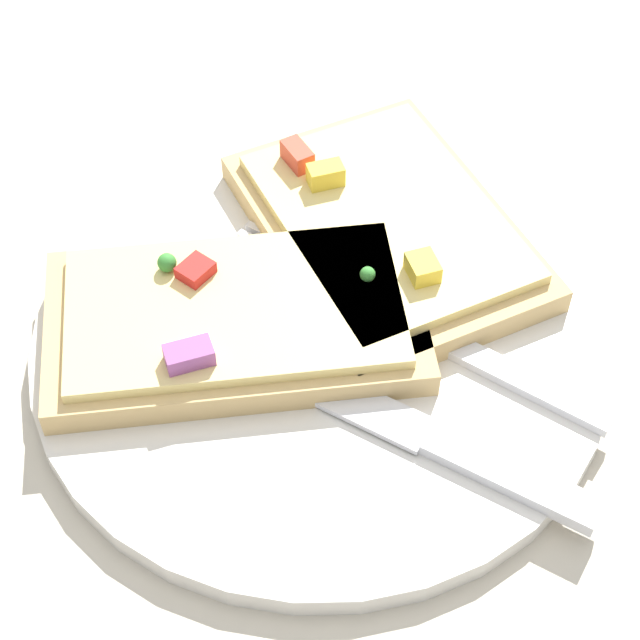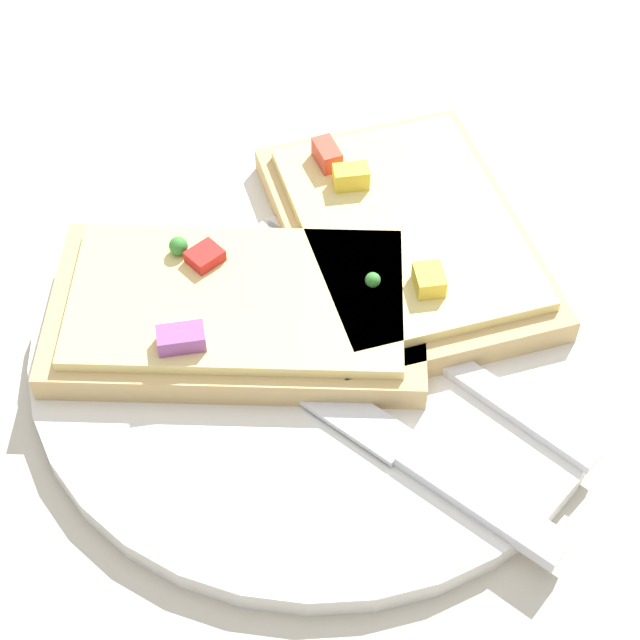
# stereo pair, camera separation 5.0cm
# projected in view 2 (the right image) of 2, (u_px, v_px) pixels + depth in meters

# --- Properties ---
(ground_plane) EXTENTS (4.00, 4.00, 0.00)m
(ground_plane) POSITION_uv_depth(u_px,v_px,m) (320.00, 349.00, 0.52)
(ground_plane) COLOR #BCB29E
(plate) EXTENTS (0.28, 0.28, 0.01)m
(plate) POSITION_uv_depth(u_px,v_px,m) (320.00, 341.00, 0.52)
(plate) COLOR silver
(plate) RESTS_ON ground
(fork) EXTENTS (0.17, 0.15, 0.01)m
(fork) POSITION_uv_depth(u_px,v_px,m) (391.00, 322.00, 0.51)
(fork) COLOR silver
(fork) RESTS_ON plate
(knife) EXTENTS (0.18, 0.14, 0.01)m
(knife) POSITION_uv_depth(u_px,v_px,m) (389.00, 440.00, 0.47)
(knife) COLOR silver
(knife) RESTS_ON plate
(pizza_slice_main) EXTENTS (0.18, 0.10, 0.03)m
(pizza_slice_main) POSITION_uv_depth(u_px,v_px,m) (237.00, 308.00, 0.51)
(pizza_slice_main) COLOR tan
(pizza_slice_main) RESTS_ON plate
(pizza_slice_corner) EXTENTS (0.16, 0.19, 0.03)m
(pizza_slice_corner) POSITION_uv_depth(u_px,v_px,m) (405.00, 235.00, 0.54)
(pizza_slice_corner) COLOR tan
(pizza_slice_corner) RESTS_ON plate
(crumb_scatter) EXTENTS (0.12, 0.09, 0.01)m
(crumb_scatter) POSITION_uv_depth(u_px,v_px,m) (326.00, 347.00, 0.50)
(crumb_scatter) COLOR tan
(crumb_scatter) RESTS_ON plate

